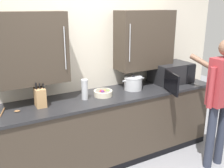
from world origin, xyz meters
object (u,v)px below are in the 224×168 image
(microwave_oven, at_px, (170,73))
(stock_pot, at_px, (133,83))
(thermos_flask, at_px, (85,89))
(person_figure, at_px, (220,94))
(wooden_spoon, at_px, (10,112))
(knife_block, at_px, (40,97))
(fruit_bowl, at_px, (103,93))

(microwave_oven, height_order, stock_pot, microwave_oven)
(thermos_flask, bearing_deg, microwave_oven, 2.23)
(person_figure, bearing_deg, wooden_spoon, 161.48)
(microwave_oven, bearing_deg, knife_block, -179.20)
(knife_block, bearing_deg, microwave_oven, 0.80)
(wooden_spoon, bearing_deg, knife_block, 1.25)
(microwave_oven, height_order, fruit_bowl, microwave_oven)
(microwave_oven, height_order, wooden_spoon, microwave_oven)
(person_figure, bearing_deg, stock_pot, 133.04)
(knife_block, bearing_deg, wooden_spoon, -178.75)
(person_figure, bearing_deg, knife_block, 158.46)
(microwave_oven, distance_m, knife_block, 1.93)
(microwave_oven, distance_m, wooden_spoon, 2.27)
(thermos_flask, bearing_deg, wooden_spoon, 178.68)
(knife_block, distance_m, thermos_flask, 0.54)
(microwave_oven, relative_size, wooden_spoon, 3.42)
(wooden_spoon, bearing_deg, fruit_bowl, -0.86)
(wooden_spoon, relative_size, person_figure, 0.14)
(stock_pot, height_order, person_figure, person_figure)
(wooden_spoon, xyz_separation_m, fruit_bowl, (1.13, -0.02, 0.03))
(thermos_flask, relative_size, person_figure, 0.15)
(knife_block, height_order, fruit_bowl, knife_block)
(stock_pot, distance_m, person_figure, 1.11)
(fruit_bowl, bearing_deg, stock_pot, 4.27)
(microwave_oven, relative_size, stock_pot, 2.35)
(stock_pot, xyz_separation_m, person_figure, (0.76, -0.81, -0.03))
(microwave_oven, bearing_deg, person_figure, -83.01)
(wooden_spoon, bearing_deg, thermos_flask, -1.32)
(fruit_bowl, height_order, person_figure, person_figure)
(knife_block, relative_size, fruit_bowl, 1.24)
(fruit_bowl, xyz_separation_m, person_figure, (1.24, -0.78, 0.02))
(microwave_oven, bearing_deg, stock_pot, -178.69)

